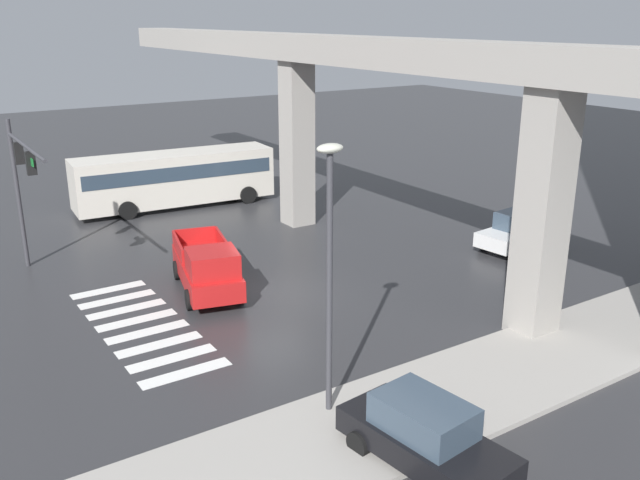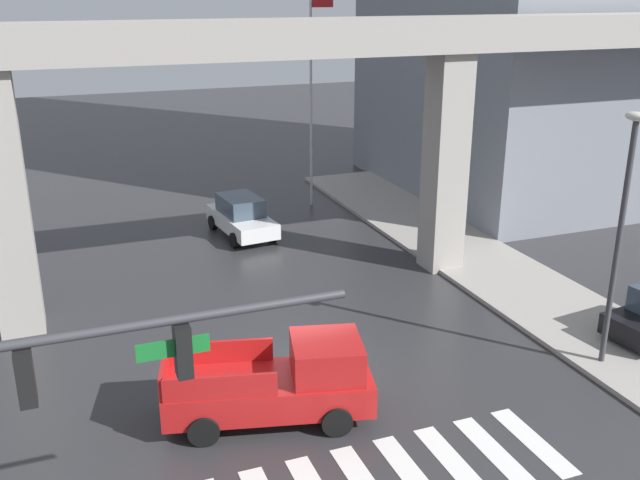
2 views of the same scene
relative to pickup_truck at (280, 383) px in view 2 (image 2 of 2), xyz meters
name	(u,v)px [view 2 (image 2 of 2)]	position (x,y,z in m)	size (l,w,h in m)	color
ground_plane	(308,370)	(1.44, 1.99, -0.99)	(120.00, 120.00, 0.00)	#2D2D30
crosswalk_stripes	(388,479)	(1.44, -3.14, -0.98)	(8.25, 2.80, 0.01)	silver
elevated_overpass	(245,68)	(1.44, 7.66, 6.83)	(53.98, 1.85, 9.28)	#9E9991
sidewalk_east	(533,294)	(10.57, 3.99, -0.91)	(4.00, 36.00, 0.15)	#9E9991
pickup_truck	(280,383)	(0.00, 0.00, 0.00)	(5.41, 3.07, 2.08)	red
sedan_white	(241,216)	(2.78, 14.04, -0.14)	(2.33, 4.48, 1.72)	silver
traffic_signal_mast	(41,418)	(-5.22, -5.19, 3.40)	(6.49, 0.32, 6.20)	#38383D
street_lamp_near_corner	(623,213)	(9.37, -0.76, 3.57)	(0.44, 0.70, 7.24)	#38383D
flagpole	(313,84)	(7.30, 17.24, 4.91)	(1.16, 0.12, 10.21)	silver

